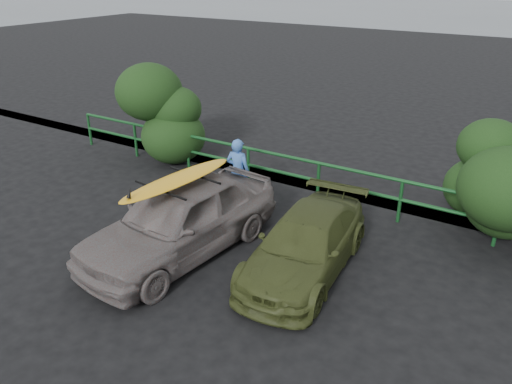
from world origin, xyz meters
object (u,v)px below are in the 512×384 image
Objects in this scene: sedan at (180,219)px; man at (238,172)px; surfboard at (178,179)px; olive_vehicle at (305,244)px; guardrail at (282,174)px.

sedan is 2.72× the size of man.
man is 2.63m from surfboard.
olive_vehicle is 1.39× the size of surfboard.
olive_vehicle is at bearing -53.76° from guardrail.
man is (-0.31, 2.49, 0.06)m from sedan.
man is 0.60× the size of surfboard.
sedan is 0.84m from surfboard.
man is at bearing 103.31° from surfboard.
surfboard is at bearing 6.26° from sedan.
olive_vehicle is at bearing 23.25° from surfboard.
olive_vehicle reaches higher than guardrail.
guardrail is 8.58× the size of man.
guardrail is 5.11× the size of surfboard.
sedan is at bearing -94.60° from guardrail.
olive_vehicle is at bearing 139.45° from man.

